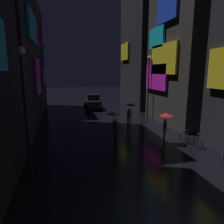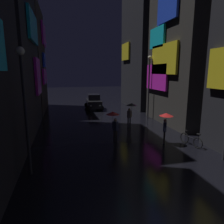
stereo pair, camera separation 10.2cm
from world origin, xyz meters
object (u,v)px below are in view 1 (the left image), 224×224
Objects in this scene: streetlamp_right_far at (148,81)px; pedestrian_foreground_left_red at (114,118)px; pedestrian_far_right_red at (166,120)px; pedestrian_foreground_right_black at (131,108)px; bicycle_parked_at_storefront at (191,140)px; car_distant at (93,102)px; streetlamp_left_near at (25,99)px.

pedestrian_foreground_left_red is at bearing -131.06° from streetlamp_right_far.
pedestrian_foreground_left_red is 8.08m from streetlamp_right_far.
pedestrian_foreground_right_black is at bearing 101.04° from pedestrian_far_right_red.
pedestrian_far_right_red is 1.00× the size of pedestrian_foreground_right_black.
streetlamp_right_far is at bearing 87.08° from bicycle_parked_at_storefront.
car_distant is (0.57, 12.63, -0.74)m from pedestrian_foreground_left_red.
bicycle_parked_at_storefront is at bearing -74.09° from car_distant.
pedestrian_foreground_left_red is 12.66m from car_distant.
streetlamp_right_far is (1.91, 7.07, 2.19)m from pedestrian_far_right_red.
pedestrian_far_right_red is 3.42m from pedestrian_foreground_left_red.
pedestrian_foreground_right_black is at bearing -79.32° from car_distant.
streetlamp_right_far reaches higher than pedestrian_foreground_right_black.
streetlamp_left_near is at bearing -137.72° from pedestrian_foreground_right_black.
pedestrian_foreground_left_red is 1.00× the size of pedestrian_foreground_right_black.
streetlamp_right_far is at bearing 48.94° from pedestrian_foreground_left_red.
pedestrian_foreground_right_black is at bearing -136.44° from streetlamp_right_far.
bicycle_parked_at_storefront is 10.22m from streetlamp_left_near.
bicycle_parked_at_storefront is at bearing -92.92° from streetlamp_right_far.
pedestrian_far_right_red is 0.37× the size of streetlamp_left_near.
pedestrian_foreground_left_red and pedestrian_foreground_right_black have the same top height.
pedestrian_far_right_red is 1.18× the size of bicycle_parked_at_storefront.
bicycle_parked_at_storefront is 0.29× the size of streetlamp_right_far.
pedestrian_foreground_left_red is 5.25m from bicycle_parked_at_storefront.
bicycle_parked_at_storefront is 15.13m from car_distant.
pedestrian_foreground_right_black reaches higher than bicycle_parked_at_storefront.
car_distant is 17.09m from streetlamp_left_near.
pedestrian_foreground_left_red is 6.23m from streetlamp_left_near.
pedestrian_foreground_right_black is (-0.86, 4.43, 0.00)m from pedestrian_far_right_red.
pedestrian_foreground_left_red is 0.34× the size of streetlamp_right_far.
bicycle_parked_at_storefront is (4.71, -1.92, -1.28)m from pedestrian_foreground_left_red.
pedestrian_far_right_red and pedestrian_foreground_right_black have the same top height.
pedestrian_far_right_red is 0.34× the size of streetlamp_right_far.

